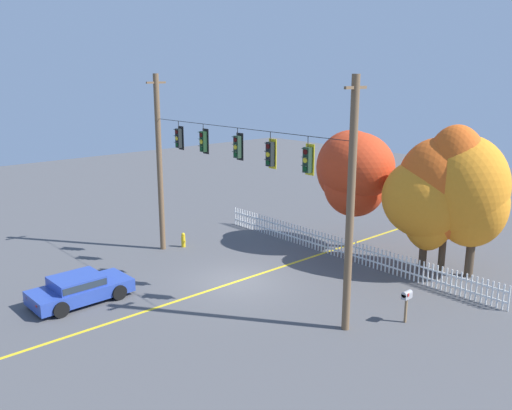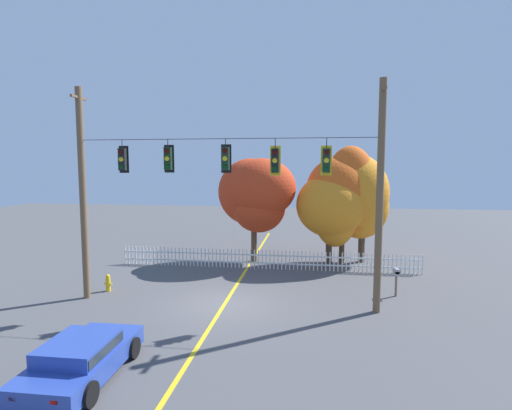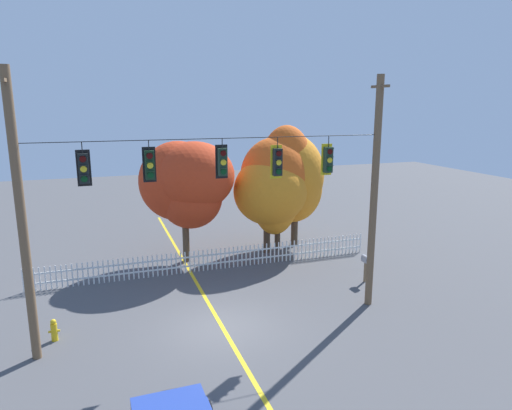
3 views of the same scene
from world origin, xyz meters
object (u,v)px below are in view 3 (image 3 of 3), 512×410
at_px(traffic_signal_westbound_side, 84,168).
at_px(traffic_signal_southbound_primary, 222,162).
at_px(traffic_signal_northbound_primary, 328,160).
at_px(autumn_maple_mid, 272,192).
at_px(autumn_maple_far_west, 291,180).
at_px(fire_hydrant, 54,330).
at_px(roadside_mailbox, 366,261).
at_px(autumn_oak_far_east, 279,176).
at_px(traffic_signal_northbound_secondary, 150,165).
at_px(traffic_signal_eastbound_side, 277,162).
at_px(autumn_maple_near_fence, 187,183).

height_order(traffic_signal_westbound_side, traffic_signal_southbound_primary, same).
xyz_separation_m(traffic_signal_northbound_primary, autumn_maple_mid, (0.66, 7.43, -2.62)).
distance_m(autumn_maple_far_west, fire_hydrant, 14.63).
height_order(traffic_signal_southbound_primary, roadside_mailbox, traffic_signal_southbound_primary).
bearing_deg(autumn_maple_far_west, autumn_maple_mid, -149.11).
bearing_deg(autumn_oak_far_east, traffic_signal_northbound_primary, -98.98).
bearing_deg(traffic_signal_northbound_primary, fire_hydrant, 174.29).
bearing_deg(traffic_signal_northbound_secondary, traffic_signal_eastbound_side, 0.00).
bearing_deg(roadside_mailbox, autumn_maple_mid, 116.22).
distance_m(traffic_signal_northbound_primary, roadside_mailbox, 6.39).
distance_m(autumn_maple_near_fence, autumn_maple_mid, 4.60).
relative_size(traffic_signal_eastbound_side, autumn_maple_mid, 0.27).
height_order(traffic_signal_northbound_primary, autumn_maple_near_fence, traffic_signal_northbound_primary).
bearing_deg(fire_hydrant, traffic_signal_eastbound_side, -7.16).
distance_m(traffic_signal_westbound_side, autumn_maple_far_west, 13.75).
bearing_deg(autumn_maple_far_west, traffic_signal_northbound_primary, -104.47).
bearing_deg(traffic_signal_northbound_primary, traffic_signal_southbound_primary, -180.00).
distance_m(autumn_maple_near_fence, autumn_oak_far_east, 5.12).
bearing_deg(fire_hydrant, autumn_maple_near_fence, 47.86).
height_order(traffic_signal_westbound_side, roadside_mailbox, traffic_signal_westbound_side).
distance_m(autumn_maple_mid, fire_hydrant, 12.84).
bearing_deg(autumn_oak_far_east, traffic_signal_westbound_side, -141.31).
relative_size(autumn_maple_mid, fire_hydrant, 6.89).
bearing_deg(traffic_signal_eastbound_side, traffic_signal_northbound_primary, -0.01).
bearing_deg(traffic_signal_southbound_primary, roadside_mailbox, 16.05).
distance_m(traffic_signal_northbound_primary, autumn_maple_mid, 7.90).
relative_size(traffic_signal_westbound_side, autumn_oak_far_east, 0.20).
bearing_deg(traffic_signal_westbound_side, traffic_signal_northbound_secondary, 0.00).
height_order(traffic_signal_westbound_side, traffic_signal_northbound_secondary, same).
bearing_deg(autumn_maple_near_fence, roadside_mailbox, -38.37).
bearing_deg(traffic_signal_northbound_primary, roadside_mailbox, 32.86).
height_order(traffic_signal_northbound_secondary, autumn_maple_far_west, traffic_signal_northbound_secondary).
xyz_separation_m(traffic_signal_northbound_secondary, fire_hydrant, (-3.46, 1.00, -5.80)).
relative_size(traffic_signal_northbound_secondary, roadside_mailbox, 1.08).
height_order(traffic_signal_southbound_primary, autumn_maple_far_west, traffic_signal_southbound_primary).
bearing_deg(traffic_signal_westbound_side, autumn_oak_far_east, 38.69).
bearing_deg(autumn_maple_mid, traffic_signal_northbound_primary, -95.11).
relative_size(traffic_signal_southbound_primary, autumn_maple_near_fence, 0.22).
bearing_deg(traffic_signal_southbound_primary, traffic_signal_westbound_side, -180.00).
distance_m(traffic_signal_southbound_primary, autumn_maple_mid, 9.22).
bearing_deg(traffic_signal_northbound_secondary, roadside_mailbox, 12.17).
height_order(traffic_signal_westbound_side, autumn_oak_far_east, autumn_oak_far_east).
relative_size(autumn_maple_mid, autumn_oak_far_east, 0.79).
xyz_separation_m(traffic_signal_northbound_secondary, traffic_signal_northbound_primary, (6.55, 0.00, -0.08)).
relative_size(traffic_signal_northbound_secondary, traffic_signal_eastbound_side, 0.93).
xyz_separation_m(autumn_maple_mid, autumn_oak_far_east, (0.58, 0.43, 0.79)).
distance_m(traffic_signal_eastbound_side, autumn_oak_far_east, 8.71).
distance_m(traffic_signal_eastbound_side, fire_hydrant, 9.86).
xyz_separation_m(autumn_maple_far_west, fire_hydrant, (-12.16, -7.31, -3.56)).
relative_size(autumn_maple_mid, autumn_maple_far_west, 0.84).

